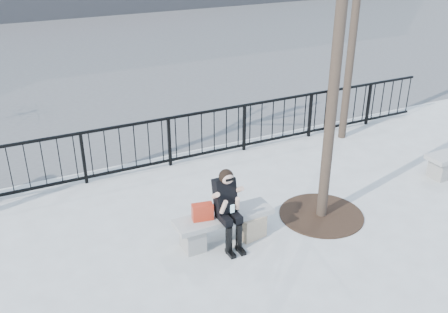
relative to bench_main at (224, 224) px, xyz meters
name	(u,v)px	position (x,y,z in m)	size (l,w,h in m)	color
ground	(224,240)	(0.00, 0.00, -0.30)	(120.00, 120.00, 0.00)	#9B9B96
street_surface	(61,49)	(0.00, 15.00, -0.30)	(60.00, 23.00, 0.01)	#474747
railing	(160,143)	(0.00, 3.00, 0.25)	(14.00, 0.06, 1.10)	black
tree_grate	(321,215)	(1.90, -0.10, -0.29)	(1.50, 1.50, 0.02)	black
bench_main	(224,224)	(0.00, 0.00, 0.00)	(1.65, 0.46, 0.49)	slate
seated_woman	(228,209)	(0.00, -0.16, 0.37)	(0.50, 0.64, 1.34)	black
handbag	(202,212)	(-0.37, 0.02, 0.33)	(0.33, 0.16, 0.27)	#AF2915
shopping_bag	(254,228)	(0.46, -0.19, -0.10)	(0.42, 0.16, 0.40)	beige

